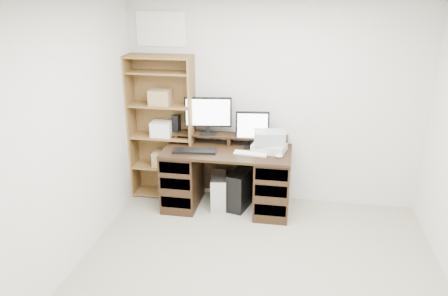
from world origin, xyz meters
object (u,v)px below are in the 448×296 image
(monitor_small, at_px, (252,128))
(monitor_wide, at_px, (208,113))
(tower_black, at_px, (241,189))
(bookshelf, at_px, (162,127))
(desk, at_px, (227,178))
(tower_silver, at_px, (219,191))
(printer, at_px, (269,147))

(monitor_small, bearing_deg, monitor_wide, 169.19)
(tower_black, height_order, bookshelf, bookshelf)
(desk, height_order, tower_silver, desk)
(desk, distance_m, printer, 0.64)
(desk, height_order, tower_black, desk)
(monitor_small, xyz_separation_m, tower_silver, (-0.38, -0.16, -0.78))
(tower_black, xyz_separation_m, bookshelf, (-1.01, 0.16, 0.68))
(monitor_wide, bearing_deg, tower_silver, -58.62)
(tower_black, relative_size, bookshelf, 0.28)
(desk, xyz_separation_m, tower_silver, (-0.10, 0.00, -0.18))
(monitor_small, height_order, bookshelf, bookshelf)
(monitor_wide, xyz_separation_m, printer, (0.76, -0.17, -0.32))
(desk, bearing_deg, printer, 4.40)
(printer, distance_m, tower_silver, 0.84)
(tower_silver, bearing_deg, tower_black, 1.04)
(printer, bearing_deg, desk, -164.37)
(monitor_small, xyz_separation_m, tower_black, (-0.11, -0.11, -0.75))
(monitor_small, bearing_deg, desk, -155.86)
(monitor_wide, distance_m, bookshelf, 0.62)
(desk, distance_m, bookshelf, 1.02)
(bookshelf, bearing_deg, tower_black, -9.21)
(monitor_wide, bearing_deg, bookshelf, 171.54)
(tower_silver, bearing_deg, bookshelf, 155.53)
(desk, distance_m, tower_silver, 0.21)
(monitor_wide, relative_size, tower_silver, 1.39)
(printer, bearing_deg, tower_black, -170.70)
(monitor_wide, relative_size, printer, 1.52)
(bookshelf, bearing_deg, tower_silver, -15.70)
(monitor_small, bearing_deg, tower_black, -141.47)
(tower_silver, bearing_deg, desk, -10.40)
(monitor_small, distance_m, tower_black, 0.77)
(monitor_wide, relative_size, tower_black, 1.12)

